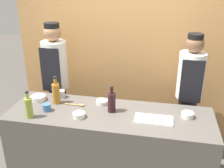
# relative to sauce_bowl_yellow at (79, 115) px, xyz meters

# --- Properties ---
(cabinet_wall) EXTENTS (2.95, 0.18, 2.40)m
(cabinet_wall) POSITION_rel_sauce_bowl_yellow_xyz_m (0.29, 1.18, 0.29)
(cabinet_wall) COLOR #B7844C
(cabinet_wall) RESTS_ON ground_plane
(counter) EXTENTS (2.20, 0.71, 0.88)m
(counter) POSITION_rel_sauce_bowl_yellow_xyz_m (0.29, 0.15, -0.47)
(counter) COLOR #514C47
(counter) RESTS_ON ground_plane
(sauce_bowl_yellow) EXTENTS (0.13, 0.13, 0.05)m
(sauce_bowl_yellow) POSITION_rel_sauce_bowl_yellow_xyz_m (0.00, 0.00, 0.00)
(sauce_bowl_yellow) COLOR silver
(sauce_bowl_yellow) RESTS_ON counter
(sauce_bowl_white) EXTENTS (0.13, 0.13, 0.05)m
(sauce_bowl_white) POSITION_rel_sauce_bowl_yellow_xyz_m (0.16, 0.35, -0.00)
(sauce_bowl_white) COLOR silver
(sauce_bowl_white) RESTS_ON counter
(sauce_bowl_brown) EXTENTS (0.17, 0.17, 0.06)m
(sauce_bowl_brown) POSITION_rel_sauce_bowl_yellow_xyz_m (-0.59, 0.29, 0.00)
(sauce_bowl_brown) COLOR silver
(sauce_bowl_brown) RESTS_ON counter
(sauce_bowl_red) EXTENTS (0.13, 0.13, 0.06)m
(sauce_bowl_red) POSITION_rel_sauce_bowl_yellow_xyz_m (1.10, 0.23, 0.00)
(sauce_bowl_red) COLOR silver
(sauce_bowl_red) RESTS_ON counter
(cutting_board) EXTENTS (0.39, 0.19, 0.02)m
(cutting_board) POSITION_rel_sauce_bowl_yellow_xyz_m (0.76, 0.09, -0.02)
(cutting_board) COLOR white
(cutting_board) RESTS_ON counter
(bottle_oil) EXTENTS (0.08, 0.08, 0.30)m
(bottle_oil) POSITION_rel_sauce_bowl_yellow_xyz_m (-0.50, -0.10, 0.09)
(bottle_oil) COLOR olive
(bottle_oil) RESTS_ON counter
(bottle_wine) EXTENTS (0.09, 0.09, 0.30)m
(bottle_wine) POSITION_rel_sauce_bowl_yellow_xyz_m (0.31, 0.19, 0.09)
(bottle_wine) COLOR black
(bottle_wine) RESTS_ON counter
(bottle_amber) EXTENTS (0.09, 0.09, 0.33)m
(bottle_amber) POSITION_rel_sauce_bowl_yellow_xyz_m (-0.35, 0.26, 0.10)
(bottle_amber) COLOR #9E661E
(bottle_amber) RESTS_ON counter
(cup_steel) EXTENTS (0.09, 0.09, 0.09)m
(cup_steel) POSITION_rel_sauce_bowl_yellow_xyz_m (-0.36, 0.41, 0.02)
(cup_steel) COLOR #B7B7BC
(cup_steel) RESTS_ON counter
(cup_blue) EXTENTS (0.09, 0.09, 0.08)m
(cup_blue) POSITION_rel_sauce_bowl_yellow_xyz_m (-0.38, 0.07, 0.01)
(cup_blue) COLOR #386093
(cup_blue) RESTS_ON counter
(wooden_spoon) EXTENTS (0.23, 0.04, 0.02)m
(wooden_spoon) POSITION_rel_sauce_bowl_yellow_xyz_m (-0.10, 0.25, -0.02)
(wooden_spoon) COLOR #B2844C
(wooden_spoon) RESTS_ON counter
(chef_left) EXTENTS (0.32, 0.32, 1.70)m
(chef_left) POSITION_rel_sauce_bowl_yellow_xyz_m (-0.57, 0.77, 0.03)
(chef_left) COLOR #28282D
(chef_left) RESTS_ON ground_plane
(chef_right) EXTENTS (0.31, 0.31, 1.64)m
(chef_right) POSITION_rel_sauce_bowl_yellow_xyz_m (1.15, 0.77, -0.01)
(chef_right) COLOR #28282D
(chef_right) RESTS_ON ground_plane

